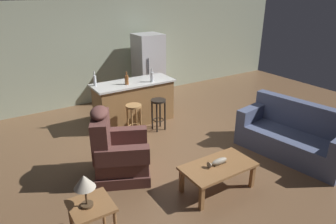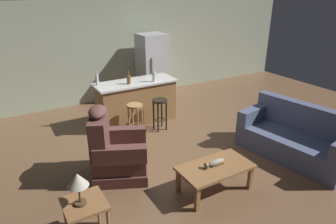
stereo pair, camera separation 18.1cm
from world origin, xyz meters
The scene contains 15 objects.
ground_plane centered at (0.00, 0.00, 0.00)m, with size 12.00×12.00×0.00m.
back_wall centered at (0.00, 3.12, 1.30)m, with size 12.00×0.05×2.60m.
coffee_table centered at (-0.06, -1.56, 0.36)m, with size 1.10×0.60×0.42m.
fish_figurine centered at (-0.06, -1.54, 0.46)m, with size 0.34×0.10×0.10m.
couch centered at (1.82, -1.48, 0.34)m, with size 1.14×2.01×0.94m.
recliner_near_lamp centered at (-1.19, -0.42, 0.42)m, with size 1.12×1.12×1.20m.
end_table centered at (-2.00, -1.57, 0.46)m, with size 0.48×0.48×0.56m.
table_lamp centered at (-2.03, -1.57, 0.87)m, with size 0.24×0.24×0.41m.
kitchen_island centered at (0.00, 1.35, 0.48)m, with size 1.80×0.70×0.95m.
bar_stool_left centered at (-0.32, 0.72, 0.47)m, with size 0.32×0.32×0.68m.
bar_stool_right centered at (0.26, 0.72, 0.47)m, with size 0.32×0.32×0.68m.
refrigerator centered at (1.04, 2.55, 0.88)m, with size 0.70×0.69×1.76m.
bottle_tall_green centered at (-0.79, 1.53, 1.07)m, with size 0.06×0.06×0.32m.
bottle_short_amber centered at (-0.19, 1.26, 1.05)m, with size 0.08×0.08×0.27m.
bottle_wine_dark centered at (0.35, 1.14, 1.07)m, with size 0.07×0.07×0.30m.
Camera 1 is at (-2.72, -4.36, 2.84)m, focal length 32.00 mm.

